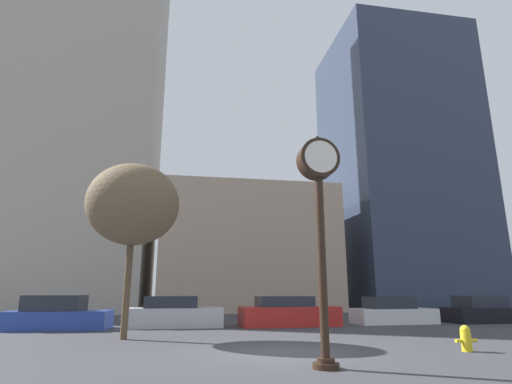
# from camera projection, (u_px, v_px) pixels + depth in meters

# --- Properties ---
(ground_plane) EXTENTS (200.00, 200.00, 0.00)m
(ground_plane) POSITION_uv_depth(u_px,v_px,m) (282.00, 352.00, 10.85)
(ground_plane) COLOR #38383D
(building_tall_tower) EXTENTS (14.98, 12.00, 39.43)m
(building_tall_tower) POSITION_uv_depth(u_px,v_px,m) (75.00, 86.00, 36.31)
(building_tall_tower) COLOR #ADA393
(building_tall_tower) RESTS_ON ground_plane
(building_storefront_row) EXTENTS (14.14, 12.00, 10.00)m
(building_storefront_row) POSITION_uv_depth(u_px,v_px,m) (244.00, 251.00, 35.40)
(building_storefront_row) COLOR tan
(building_storefront_row) RESTS_ON ground_plane
(building_glass_modern) EXTENTS (12.32, 12.00, 27.17)m
(building_glass_modern) POSITION_uv_depth(u_px,v_px,m) (397.00, 168.00, 40.03)
(building_glass_modern) COLOR #2D384C
(building_glass_modern) RESTS_ON ground_plane
(street_clock) EXTENTS (0.97, 0.58, 5.32)m
(street_clock) POSITION_uv_depth(u_px,v_px,m) (319.00, 199.00, 9.43)
(street_clock) COLOR black
(street_clock) RESTS_ON ground_plane
(car_blue) EXTENTS (4.26, 2.01, 1.43)m
(car_blue) POSITION_uv_depth(u_px,v_px,m) (58.00, 315.00, 17.11)
(car_blue) COLOR #28429E
(car_blue) RESTS_ON ground_plane
(car_silver) EXTENTS (4.29, 1.86, 1.37)m
(car_silver) POSITION_uv_depth(u_px,v_px,m) (175.00, 314.00, 18.29)
(car_silver) COLOR #BCBCC1
(car_silver) RESTS_ON ground_plane
(car_red) EXTENTS (4.66, 2.05, 1.36)m
(car_red) POSITION_uv_depth(u_px,v_px,m) (288.00, 313.00, 18.81)
(car_red) COLOR red
(car_red) RESTS_ON ground_plane
(car_white) EXTENTS (4.16, 1.91, 1.32)m
(car_white) POSITION_uv_depth(u_px,v_px,m) (392.00, 312.00, 20.11)
(car_white) COLOR silver
(car_white) RESTS_ON ground_plane
(car_black) EXTENTS (4.15, 1.96, 1.36)m
(car_black) POSITION_uv_depth(u_px,v_px,m) (483.00, 311.00, 20.87)
(car_black) COLOR black
(car_black) RESTS_ON ground_plane
(fire_hydrant_near) EXTENTS (0.64, 0.28, 0.69)m
(fire_hydrant_near) POSITION_uv_depth(u_px,v_px,m) (466.00, 338.00, 11.01)
(fire_hydrant_near) COLOR yellow
(fire_hydrant_near) RESTS_ON ground_plane
(bare_tree) EXTENTS (3.34, 3.34, 6.22)m
(bare_tree) POSITION_uv_depth(u_px,v_px,m) (133.00, 205.00, 14.72)
(bare_tree) COLOR brown
(bare_tree) RESTS_ON ground_plane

